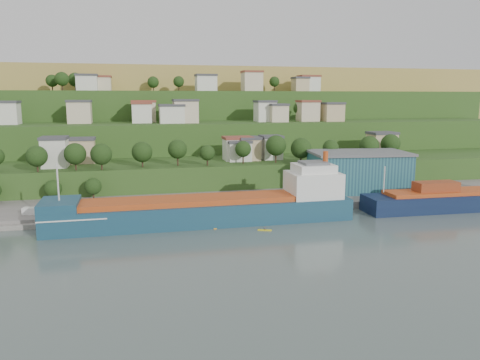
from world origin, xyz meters
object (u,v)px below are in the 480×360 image
object	(u,v)px
cargo_ship_near	(213,211)
caravan	(34,212)
cargo_ship_far	(473,199)
warehouse	(358,171)
kayak_orange	(219,227)

from	to	relation	value
cargo_ship_near	caravan	bearing A→B (deg)	165.30
cargo_ship_far	caravan	size ratio (longest dim) A/B	11.32
warehouse	caravan	size ratio (longest dim) A/B	6.00
cargo_ship_far	caravan	distance (m)	123.29
cargo_ship_near	cargo_ship_far	distance (m)	77.19
cargo_ship_near	kayak_orange	size ratio (longest dim) A/B	23.93
warehouse	cargo_ship_near	bearing A→B (deg)	-150.76
warehouse	caravan	bearing A→B (deg)	-167.66
cargo_ship_far	caravan	xyz separation A→B (m)	(-122.56, 13.43, -0.17)
cargo_ship_near	caravan	distance (m)	46.94
caravan	kayak_orange	world-z (taller)	caravan
warehouse	caravan	world-z (taller)	warehouse
kayak_orange	cargo_ship_near	bearing A→B (deg)	79.23
cargo_ship_near	caravan	world-z (taller)	cargo_ship_near
warehouse	kayak_orange	xyz separation A→B (m)	(-51.51, -27.43, -8.19)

